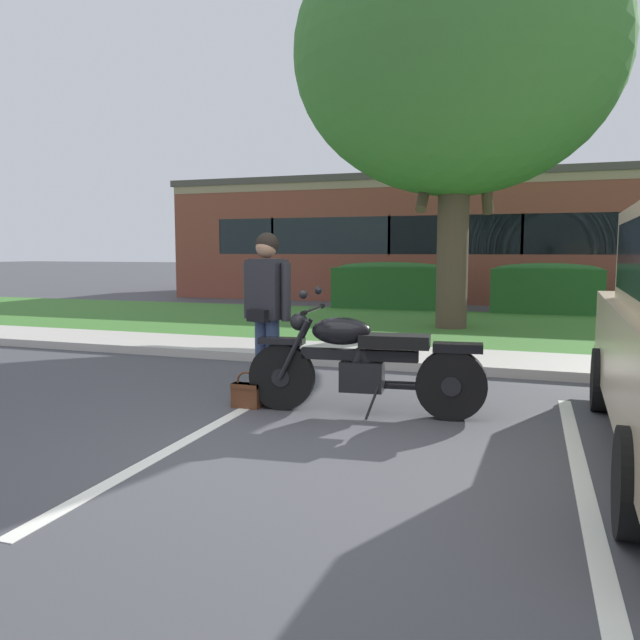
# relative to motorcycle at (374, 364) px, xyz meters

# --- Properties ---
(ground_plane) EXTENTS (140.00, 140.00, 0.00)m
(ground_plane) POSITION_rel_motorcycle_xyz_m (-0.17, -1.23, -0.48)
(ground_plane) COLOR #424247
(curb_strip) EXTENTS (60.00, 0.20, 0.12)m
(curb_strip) POSITION_rel_motorcycle_xyz_m (-0.17, 2.30, -0.42)
(curb_strip) COLOR #B7B2A8
(curb_strip) RESTS_ON ground
(concrete_walk) EXTENTS (60.00, 1.50, 0.08)m
(concrete_walk) POSITION_rel_motorcycle_xyz_m (-0.17, 3.15, -0.44)
(concrete_walk) COLOR #B7B2A8
(concrete_walk) RESTS_ON ground
(grass_lawn) EXTENTS (60.00, 6.21, 0.06)m
(grass_lawn) POSITION_rel_motorcycle_xyz_m (-0.17, 7.00, -0.45)
(grass_lawn) COLOR #3D752D
(grass_lawn) RESTS_ON ground
(stall_stripe_0) EXTENTS (0.23, 4.40, 0.01)m
(stall_stripe_0) POSITION_rel_motorcycle_xyz_m (-1.21, -1.03, -0.48)
(stall_stripe_0) COLOR silver
(stall_stripe_0) RESTS_ON ground
(stall_stripe_1) EXTENTS (0.23, 4.40, 0.01)m
(stall_stripe_1) POSITION_rel_motorcycle_xyz_m (1.76, -1.03, -0.48)
(stall_stripe_1) COLOR silver
(stall_stripe_1) RESTS_ON ground
(motorcycle) EXTENTS (2.24, 0.82, 1.18)m
(motorcycle) POSITION_rel_motorcycle_xyz_m (0.00, 0.00, 0.00)
(motorcycle) COLOR black
(motorcycle) RESTS_ON ground
(rider_person) EXTENTS (0.56, 0.36, 1.70)m
(rider_person) POSITION_rel_motorcycle_xyz_m (-1.11, 0.05, 0.51)
(rider_person) COLOR black
(rider_person) RESTS_ON ground
(handbag) EXTENTS (0.28, 0.13, 0.36)m
(handbag) POSITION_rel_motorcycle_xyz_m (-1.24, -0.17, -0.34)
(handbag) COLOR #562D19
(handbag) RESTS_ON ground
(shade_tree) EXTENTS (6.00, 6.00, 7.65)m
(shade_tree) POSITION_rel_motorcycle_xyz_m (-0.23, 6.61, 4.60)
(shade_tree) COLOR #4C3D2D
(shade_tree) RESTS_ON ground
(hedge_left) EXTENTS (2.93, 0.90, 1.24)m
(hedge_left) POSITION_rel_motorcycle_xyz_m (-2.29, 10.32, 0.17)
(hedge_left) COLOR #235623
(hedge_left) RESTS_ON ground
(hedge_center_left) EXTENTS (2.51, 0.90, 1.24)m
(hedge_center_left) POSITION_rel_motorcycle_xyz_m (1.47, 10.32, 0.17)
(hedge_center_left) COLOR #235623
(hedge_center_left) RESTS_ON ground
(brick_building) EXTENTS (21.98, 8.23, 3.79)m
(brick_building) POSITION_rel_motorcycle_xyz_m (0.79, 16.68, 1.42)
(brick_building) COLOR brown
(brick_building) RESTS_ON ground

